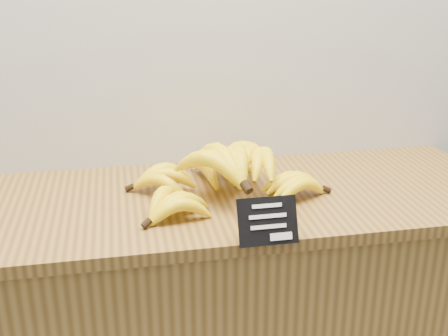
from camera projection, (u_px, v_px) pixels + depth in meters
counter_top at (220, 199)px, 1.43m from camera, size 1.47×0.54×0.03m
chalkboard_sign at (268, 221)px, 1.18m from camera, size 0.13×0.05×0.10m
banana_pile at (222, 173)px, 1.40m from camera, size 0.50×0.37×0.13m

